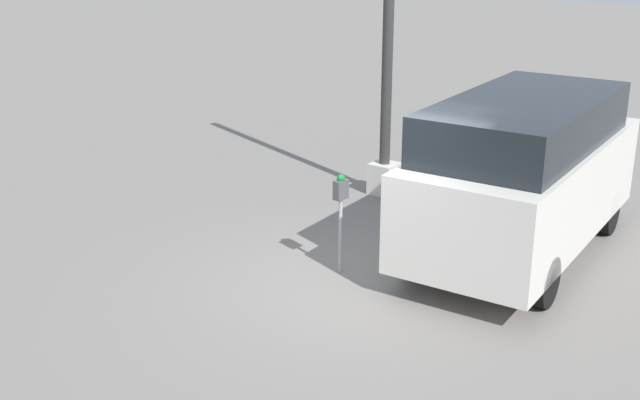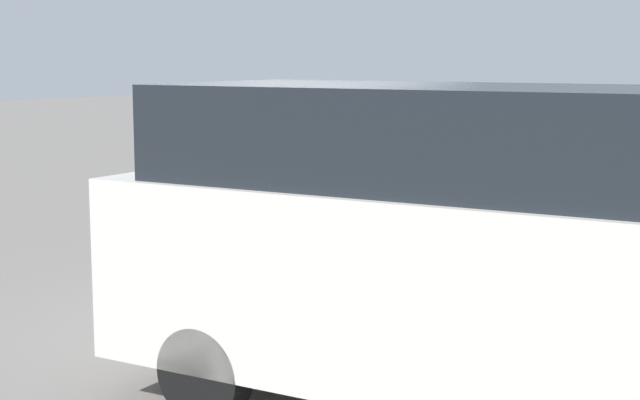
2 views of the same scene
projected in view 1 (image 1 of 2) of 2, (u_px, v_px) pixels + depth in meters
The scene contains 4 objects.
ground_plane at pixel (358, 282), 10.60m from camera, with size 80.00×80.00×0.00m, color slate.
parking_meter_near at pixel (341, 201), 10.58m from camera, with size 0.21×0.13×1.39m.
lamp_post at pixel (387, 70), 13.34m from camera, with size 0.44×0.44×6.03m.
parked_van at pixel (524, 172), 11.13m from camera, with size 4.85×2.19×2.28m.
Camera 1 is at (-8.06, -5.34, 4.52)m, focal length 45.00 mm.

